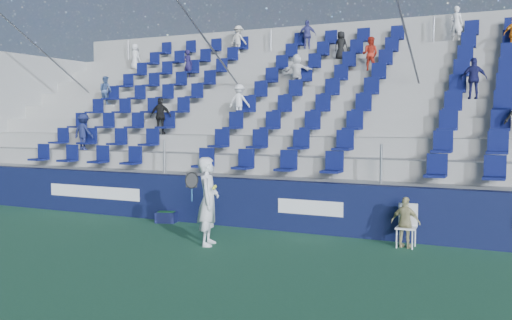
{
  "coord_description": "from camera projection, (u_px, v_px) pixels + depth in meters",
  "views": [
    {
      "loc": [
        6.13,
        -9.35,
        2.65
      ],
      "look_at": [
        0.2,
        2.8,
        1.7
      ],
      "focal_mm": 40.0,
      "sensor_mm": 36.0,
      "label": 1
    }
  ],
  "objects": [
    {
      "name": "line_judge",
      "position": [
        406.0,
        222.0,
        11.79
      ],
      "size": [
        0.66,
        0.36,
        1.06
      ],
      "primitive_type": "imported",
      "rotation": [
        0.0,
        0.0,
        2.97
      ],
      "color": "tan",
      "rests_on": "ground"
    },
    {
      "name": "tennis_player",
      "position": [
        208.0,
        201.0,
        12.03
      ],
      "size": [
        0.73,
        0.79,
        1.87
      ],
      "color": "silver",
      "rests_on": "ground"
    },
    {
      "name": "grandstand",
      "position": [
        324.0,
        136.0,
        18.48
      ],
      "size": [
        24.0,
        8.17,
        6.63
      ],
      "color": "#969691",
      "rests_on": "ground"
    },
    {
      "name": "ball_bin",
      "position": [
        166.0,
        217.0,
        14.73
      ],
      "size": [
        0.59,
        0.46,
        0.29
      ],
      "color": "#10143B",
      "rests_on": "ground"
    },
    {
      "name": "sponsor_wall",
      "position": [
        255.0,
        203.0,
        14.02
      ],
      "size": [
        24.0,
        0.32,
        1.2
      ],
      "color": "#0F1539",
      "rests_on": "ground"
    },
    {
      "name": "ground",
      "position": [
        185.0,
        254.0,
        11.24
      ],
      "size": [
        70.0,
        70.0,
        0.0
      ],
      "primitive_type": "plane",
      "color": "#2A6241",
      "rests_on": "ground"
    },
    {
      "name": "line_judge_chair",
      "position": [
        407.0,
        222.0,
        11.92
      ],
      "size": [
        0.41,
        0.42,
        0.9
      ],
      "color": "white",
      "rests_on": "ground"
    }
  ]
}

